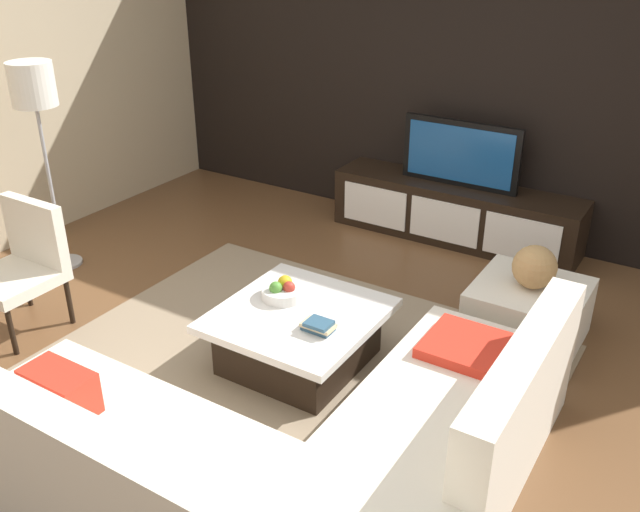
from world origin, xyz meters
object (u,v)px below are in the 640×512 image
object	(u,v)px
decorative_ball	(535,267)
media_console	(455,212)
accent_chair_near	(23,259)
sectional_couch	(290,462)
floor_lamp	(34,97)
coffee_table	(299,336)
fruit_bowl	(283,291)
television	(461,154)
ottoman	(527,313)
book_stack	(318,326)

from	to	relation	value
decorative_ball	media_console	bearing A→B (deg)	129.15
accent_chair_near	decorative_ball	size ratio (longest dim) A/B	3.06
sectional_couch	floor_lamp	xyz separation A→B (m)	(-3.01, 1.15, 1.09)
sectional_couch	floor_lamp	world-z (taller)	floor_lamp
coffee_table	fruit_bowl	distance (m)	0.31
television	ottoman	xyz separation A→B (m)	(1.02, -1.26, -0.58)
television	book_stack	bearing A→B (deg)	-87.19
media_console	accent_chair_near	world-z (taller)	accent_chair_near
floor_lamp	television	bearing A→B (deg)	40.70
sectional_couch	accent_chair_near	world-z (taller)	accent_chair_near
accent_chair_near	media_console	bearing A→B (deg)	63.40
sectional_couch	decorative_ball	world-z (taller)	sectional_couch
coffee_table	decorative_ball	world-z (taller)	decorative_ball
accent_chair_near	decorative_ball	xyz separation A→B (m)	(2.97, 1.60, 0.05)
coffee_table	fruit_bowl	bearing A→B (deg)	151.03
fruit_bowl	decorative_ball	bearing A→B (deg)	35.80
sectional_couch	book_stack	xyz separation A→B (m)	(-0.40, 0.88, 0.14)
media_console	coffee_table	bearing A→B (deg)	-92.49
coffee_table	decorative_ball	distance (m)	1.57
media_console	television	bearing A→B (deg)	90.00
ottoman	coffee_table	bearing A→B (deg)	-137.23
fruit_bowl	media_console	bearing A→B (deg)	82.75
fruit_bowl	book_stack	distance (m)	0.45
television	sectional_couch	bearing A→B (deg)	-81.10
ottoman	book_stack	bearing A→B (deg)	-128.01
television	coffee_table	bearing A→B (deg)	-92.49
accent_chair_near	sectional_couch	bearing A→B (deg)	-2.54
media_console	decorative_ball	world-z (taller)	decorative_ball
television	coffee_table	xyz separation A→B (m)	(-0.10, -2.30, -0.58)
sectional_couch	book_stack	bearing A→B (deg)	114.26
ottoman	accent_chair_near	bearing A→B (deg)	-151.70
ottoman	fruit_bowl	size ratio (longest dim) A/B	2.50
sectional_couch	ottoman	size ratio (longest dim) A/B	3.53
accent_chair_near	fruit_bowl	size ratio (longest dim) A/B	3.11
media_console	floor_lamp	xyz separation A→B (m)	(-2.50, -2.15, 1.12)
accent_chair_near	book_stack	size ratio (longest dim) A/B	4.44
media_console	ottoman	world-z (taller)	media_console
decorative_ball	television	bearing A→B (deg)	129.14
television	sectional_couch	world-z (taller)	television
accent_chair_near	coffee_table	bearing A→B (deg)	24.50
television	coffee_table	size ratio (longest dim) A/B	1.04
coffee_table	ottoman	bearing A→B (deg)	42.77
ottoman	book_stack	size ratio (longest dim) A/B	3.57
sectional_couch	book_stack	world-z (taller)	sectional_couch
decorative_ball	accent_chair_near	bearing A→B (deg)	-151.70
coffee_table	fruit_bowl	world-z (taller)	fruit_bowl
coffee_table	book_stack	xyz separation A→B (m)	(0.22, -0.12, 0.21)
sectional_couch	book_stack	distance (m)	0.98
coffee_table	accent_chair_near	size ratio (longest dim) A/B	1.12
decorative_ball	ottoman	bearing A→B (deg)	0.00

